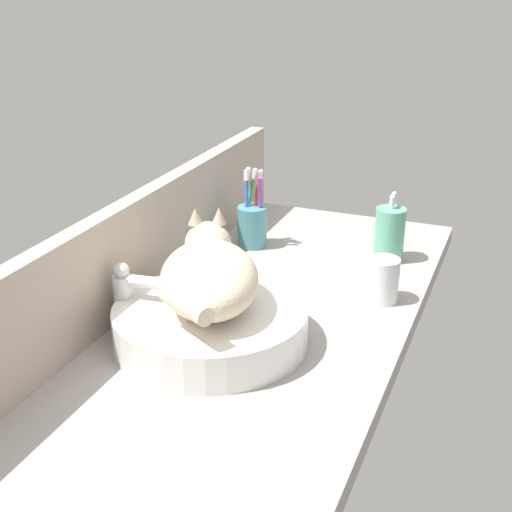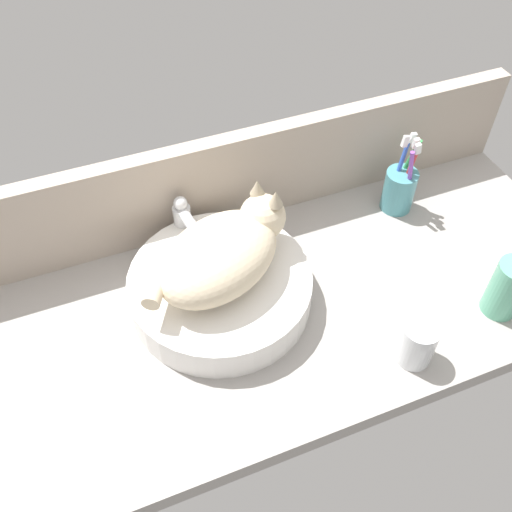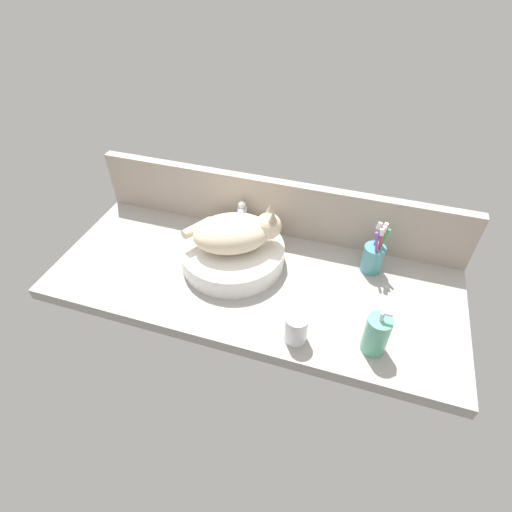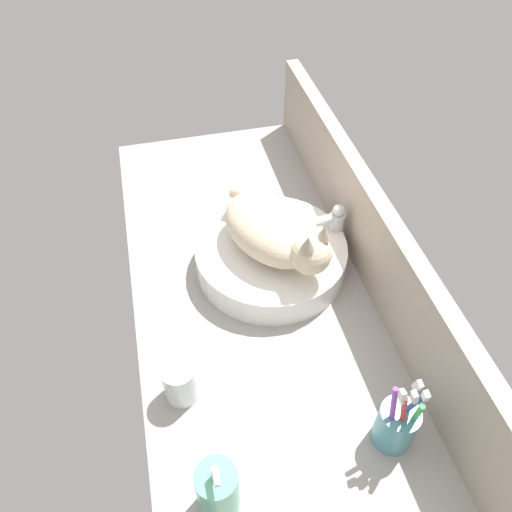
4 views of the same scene
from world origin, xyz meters
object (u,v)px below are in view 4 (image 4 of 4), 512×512
cat (276,230)px  faucet (332,227)px  sink_basin (271,256)px  toothbrush_cup (397,424)px  soap_dispenser (218,490)px  water_glass (180,383)px

cat → faucet: (-3.22, 14.44, -5.35)cm
sink_basin → toothbrush_cup: bearing=13.0°
soap_dispenser → water_glass: 21.36cm
soap_dispenser → water_glass: bearing=-171.2°
toothbrush_cup → faucet: bearing=174.3°
faucet → water_glass: faucet is taller
faucet → toothbrush_cup: size_ratio=0.73×
soap_dispenser → sink_basin: bearing=156.3°
cat → toothbrush_cup: (43.81, 9.73, -7.17)cm
cat → soap_dispenser: size_ratio=1.96×
water_glass → faucet: bearing=126.8°
soap_dispenser → toothbrush_cup: toothbrush_cup is taller
soap_dispenser → water_glass: size_ratio=1.72×
toothbrush_cup → water_glass: size_ratio=2.08×
sink_basin → faucet: 15.73cm
toothbrush_cup → water_glass: 39.12cm
sink_basin → soap_dispenser: bearing=-23.7°
sink_basin → water_glass: bearing=-41.7°
sink_basin → faucet: faucet is taller
sink_basin → toothbrush_cup: toothbrush_cup is taller
sink_basin → soap_dispenser: 53.18cm
cat → toothbrush_cup: 45.44cm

